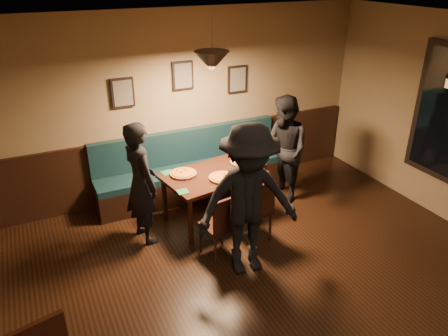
# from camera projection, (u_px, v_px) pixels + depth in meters

# --- Properties ---
(floor) EXTENTS (7.00, 7.00, 0.00)m
(floor) POSITION_uv_depth(u_px,v_px,m) (313.00, 335.00, 4.28)
(floor) COLOR black
(floor) RESTS_ON ground
(ceiling) EXTENTS (7.00, 7.00, 0.00)m
(ceiling) POSITION_uv_depth(u_px,v_px,m) (349.00, 47.00, 3.07)
(ceiling) COLOR silver
(ceiling) RESTS_ON ground
(wall_back) EXTENTS (6.00, 0.00, 6.00)m
(wall_back) POSITION_uv_depth(u_px,v_px,m) (183.00, 105.00, 6.53)
(wall_back) COLOR #8C704F
(wall_back) RESTS_ON ground
(wainscot) EXTENTS (5.88, 0.06, 1.00)m
(wainscot) POSITION_uv_depth(u_px,v_px,m) (186.00, 159.00, 6.89)
(wainscot) COLOR black
(wainscot) RESTS_ON ground
(booth_bench) EXTENTS (3.00, 0.60, 1.00)m
(booth_bench) POSITION_uv_depth(u_px,v_px,m) (192.00, 166.00, 6.67)
(booth_bench) COLOR #0F232D
(booth_bench) RESTS_ON ground
(picture_left) EXTENTS (0.32, 0.04, 0.42)m
(picture_left) POSITION_uv_depth(u_px,v_px,m) (123.00, 93.00, 6.02)
(picture_left) COLOR black
(picture_left) RESTS_ON wall_back
(picture_center) EXTENTS (0.32, 0.04, 0.42)m
(picture_center) POSITION_uv_depth(u_px,v_px,m) (183.00, 76.00, 6.31)
(picture_center) COLOR black
(picture_center) RESTS_ON wall_back
(picture_right) EXTENTS (0.32, 0.04, 0.42)m
(picture_right) POSITION_uv_depth(u_px,v_px,m) (237.00, 79.00, 6.72)
(picture_right) COLOR black
(picture_right) RESTS_ON wall_back
(pendant_lamp) EXTENTS (0.44, 0.44, 0.25)m
(pendant_lamp) POSITION_uv_depth(u_px,v_px,m) (212.00, 61.00, 5.29)
(pendant_lamp) COLOR black
(pendant_lamp) RESTS_ON ceiling
(dining_table) EXTENTS (1.47, 1.08, 0.72)m
(dining_table) POSITION_uv_depth(u_px,v_px,m) (213.00, 196.00, 6.10)
(dining_table) COLOR black
(dining_table) RESTS_ON floor
(chair_near_left) EXTENTS (0.45, 0.45, 0.87)m
(chair_near_left) POSITION_uv_depth(u_px,v_px,m) (219.00, 224.00, 5.31)
(chair_near_left) COLOR black
(chair_near_left) RESTS_ON floor
(chair_near_right) EXTENTS (0.43, 0.43, 0.88)m
(chair_near_right) POSITION_uv_depth(u_px,v_px,m) (253.00, 209.00, 5.62)
(chair_near_right) COLOR black
(chair_near_right) RESTS_ON floor
(diner_left) EXTENTS (0.51, 0.67, 1.64)m
(diner_left) POSITION_uv_depth(u_px,v_px,m) (141.00, 183.00, 5.46)
(diner_left) COLOR black
(diner_left) RESTS_ON floor
(diner_right) EXTENTS (0.68, 0.84, 1.64)m
(diner_right) POSITION_uv_depth(u_px,v_px,m) (284.00, 151.00, 6.40)
(diner_right) COLOR black
(diner_right) RESTS_ON floor
(diner_front) EXTENTS (1.27, 0.84, 1.85)m
(diner_front) POSITION_uv_depth(u_px,v_px,m) (248.00, 201.00, 4.84)
(diner_front) COLOR black
(diner_front) RESTS_ON floor
(pizza_a) EXTENTS (0.47, 0.47, 0.04)m
(pizza_a) POSITION_uv_depth(u_px,v_px,m) (183.00, 173.00, 5.89)
(pizza_a) COLOR orange
(pizza_a) RESTS_ON dining_table
(pizza_b) EXTENTS (0.43, 0.43, 0.04)m
(pizza_b) POSITION_uv_depth(u_px,v_px,m) (223.00, 177.00, 5.78)
(pizza_b) COLOR gold
(pizza_b) RESTS_ON dining_table
(pizza_c) EXTENTS (0.42, 0.42, 0.04)m
(pizza_c) POSITION_uv_depth(u_px,v_px,m) (241.00, 162.00, 6.24)
(pizza_c) COLOR orange
(pizza_c) RESTS_ON dining_table
(soda_glass) EXTENTS (0.06, 0.06, 0.13)m
(soda_glass) POSITION_uv_depth(u_px,v_px,m) (264.00, 169.00, 5.93)
(soda_glass) COLOR black
(soda_glass) RESTS_ON dining_table
(tabasco_bottle) EXTENTS (0.03, 0.03, 0.12)m
(tabasco_bottle) POSITION_uv_depth(u_px,v_px,m) (252.00, 164.00, 6.08)
(tabasco_bottle) COLOR #9F0D05
(tabasco_bottle) RESTS_ON dining_table
(napkin_a) EXTENTS (0.18, 0.18, 0.01)m
(napkin_a) POSITION_uv_depth(u_px,v_px,m) (168.00, 173.00, 5.96)
(napkin_a) COLOR #1B682F
(napkin_a) RESTS_ON dining_table
(napkin_b) EXTENTS (0.14, 0.14, 0.01)m
(napkin_b) POSITION_uv_depth(u_px,v_px,m) (183.00, 192.00, 5.46)
(napkin_b) COLOR #1E7137
(napkin_b) RESTS_ON dining_table
(cutlery_set) EXTENTS (0.17, 0.07, 0.00)m
(cutlery_set) POSITION_uv_depth(u_px,v_px,m) (223.00, 186.00, 5.60)
(cutlery_set) COLOR silver
(cutlery_set) RESTS_ON dining_table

